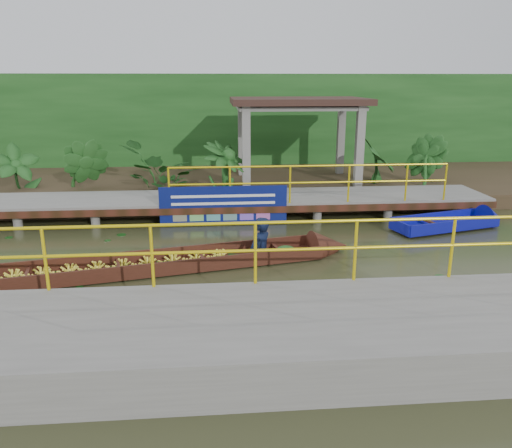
{
  "coord_description": "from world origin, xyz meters",
  "views": [
    {
      "loc": [
        0.18,
        -10.4,
        3.77
      ],
      "look_at": [
        1.11,
        0.5,
        0.6
      ],
      "focal_mm": 35.0,
      "sensor_mm": 36.0,
      "label": 1
    }
  ],
  "objects": [
    {
      "name": "foliage_backdrop",
      "position": [
        0.0,
        10.0,
        2.0
      ],
      "size": [
        30.0,
        0.8,
        4.0
      ],
      "primitive_type": "cube",
      "color": "#174415",
      "rests_on": "ground"
    },
    {
      "name": "land_strip",
      "position": [
        0.0,
        7.5,
        0.23
      ],
      "size": [
        30.0,
        8.0,
        0.45
      ],
      "primitive_type": "cube",
      "color": "#342B1A",
      "rests_on": "ground"
    },
    {
      "name": "blue_banner",
      "position": [
        0.42,
        2.48,
        0.56
      ],
      "size": [
        3.38,
        0.04,
        1.06
      ],
      "color": "navy",
      "rests_on": "ground"
    },
    {
      "name": "tropical_plants",
      "position": [
        0.25,
        5.3,
        1.3
      ],
      "size": [
        14.36,
        1.36,
        1.71
      ],
      "color": "#174415",
      "rests_on": "ground"
    },
    {
      "name": "ground",
      "position": [
        0.0,
        0.0,
        0.0
      ],
      "size": [
        80.0,
        80.0,
        0.0
      ],
      "primitive_type": "plane",
      "color": "#33361B",
      "rests_on": "ground"
    },
    {
      "name": "far_dock",
      "position": [
        0.02,
        3.43,
        0.48
      ],
      "size": [
        16.0,
        2.06,
        1.66
      ],
      "color": "slate",
      "rests_on": "ground"
    },
    {
      "name": "moored_blue_boat",
      "position": [
        6.92,
        1.86,
        0.14
      ],
      "size": [
        3.4,
        1.69,
        0.79
      ],
      "rotation": [
        0.0,
        0.0,
        0.27
      ],
      "color": "#0C108E",
      "rests_on": "ground"
    },
    {
      "name": "vendor_boat",
      "position": [
        -0.55,
        -0.56,
        0.28
      ],
      "size": [
        8.42,
        2.55,
        2.11
      ],
      "rotation": [
        0.0,
        0.0,
        0.21
      ],
      "color": "#34190E",
      "rests_on": "ground"
    },
    {
      "name": "near_dock",
      "position": [
        1.0,
        -4.2,
        0.3
      ],
      "size": [
        18.0,
        2.4,
        1.73
      ],
      "color": "slate",
      "rests_on": "ground"
    },
    {
      "name": "pavilion",
      "position": [
        3.0,
        6.3,
        2.82
      ],
      "size": [
        4.4,
        3.0,
        3.0
      ],
      "color": "slate",
      "rests_on": "ground"
    }
  ]
}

